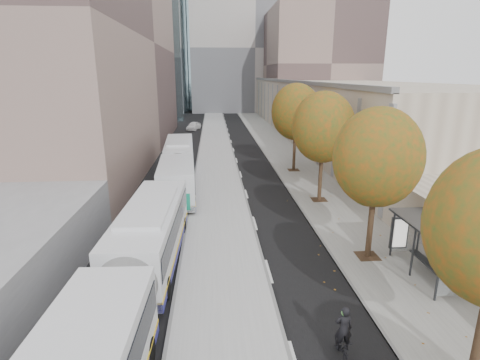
{
  "coord_description": "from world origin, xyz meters",
  "views": [
    {
      "loc": [
        -4.2,
        -3.87,
        9.06
      ],
      "look_at": [
        -2.5,
        19.27,
        2.5
      ],
      "focal_mm": 28.0,
      "sensor_mm": 36.0,
      "label": 1
    }
  ],
  "objects": [
    {
      "name": "bus_far",
      "position": [
        -7.2,
        27.87,
        1.59
      ],
      "size": [
        3.59,
        17.55,
        2.91
      ],
      "rotation": [
        0.0,
        0.0,
        0.06
      ],
      "color": "silver",
      "rests_on": "ground"
    },
    {
      "name": "distant_car",
      "position": [
        -7.4,
        59.85,
        0.69
      ],
      "size": [
        2.62,
        4.33,
        1.38
      ],
      "primitive_type": "imported",
      "rotation": [
        0.0,
        0.0,
        -0.26
      ],
      "color": "white",
      "rests_on": "ground"
    },
    {
      "name": "bus_near",
      "position": [
        -7.43,
        9.53,
        1.57
      ],
      "size": [
        3.09,
        17.33,
        2.88
      ],
      "rotation": [
        0.0,
        0.0,
        -0.03
      ],
      "color": "silver",
      "rests_on": "ground"
    },
    {
      "name": "bus_shelter",
      "position": [
        5.69,
        10.96,
        2.19
      ],
      "size": [
        1.9,
        4.4,
        2.53
      ],
      "color": "#383A3F",
      "rests_on": "sidewalk"
    },
    {
      "name": "building_tan",
      "position": [
        15.5,
        64.0,
        4.0
      ],
      "size": [
        18.0,
        92.0,
        8.0
      ],
      "primitive_type": "cube",
      "color": "tan",
      "rests_on": "ground"
    },
    {
      "name": "tree_d",
      "position": [
        3.6,
        22.0,
        5.47
      ],
      "size": [
        4.4,
        4.4,
        7.6
      ],
      "color": "black",
      "rests_on": "sidewalk"
    },
    {
      "name": "tree_c",
      "position": [
        3.6,
        13.0,
        5.25
      ],
      "size": [
        4.2,
        4.2,
        7.28
      ],
      "color": "black",
      "rests_on": "sidewalk"
    },
    {
      "name": "building_far_block",
      "position": [
        6.0,
        96.0,
        15.0
      ],
      "size": [
        30.0,
        18.0,
        30.0
      ],
      "primitive_type": "cube",
      "color": "#ABA29D",
      "rests_on": "ground"
    },
    {
      "name": "cyclist",
      "position": [
        -0.12,
        6.12,
        0.74
      ],
      "size": [
        0.59,
        1.57,
        1.98
      ],
      "rotation": [
        0.0,
        0.0,
        -0.05
      ],
      "color": "black",
      "rests_on": "ground"
    },
    {
      "name": "sidewalk",
      "position": [
        4.12,
        35.0,
        0.04
      ],
      "size": [
        4.75,
        150.0,
        0.08
      ],
      "primitive_type": "cube",
      "color": "gray",
      "rests_on": "ground"
    },
    {
      "name": "tree_e",
      "position": [
        3.6,
        31.0,
        5.69
      ],
      "size": [
        4.6,
        4.6,
        7.92
      ],
      "color": "black",
      "rests_on": "sidewalk"
    },
    {
      "name": "bus_platform",
      "position": [
        -3.88,
        35.0,
        0.07
      ],
      "size": [
        4.25,
        150.0,
        0.15
      ],
      "primitive_type": "cube",
      "color": "#A1A1A1",
      "rests_on": "ground"
    },
    {
      "name": "building_midrise",
      "position": [
        -22.5,
        41.0,
        12.5
      ],
      "size": [
        24.0,
        46.0,
        25.0
      ],
      "primitive_type": "cube",
      "color": "gray",
      "rests_on": "ground"
    }
  ]
}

